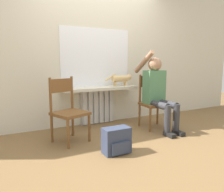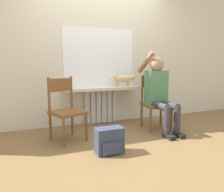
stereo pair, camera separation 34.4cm
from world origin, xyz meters
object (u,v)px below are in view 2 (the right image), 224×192
Objects in this scene: chair_right at (155,102)px; cat at (125,79)px; person at (159,90)px; backpack at (109,141)px; chair_left at (66,109)px.

cat is at bearing 126.12° from chair_right.
person is 1.32m from backpack.
person is at bearing 27.72° from backpack.
person is (1.47, -0.12, 0.21)m from chair_left.
person is (-0.01, -0.12, 0.21)m from chair_right.
person reaches higher than chair_right.
backpack is at bearing -140.48° from chair_right.
person reaches higher than backpack.
chair_right is 1.68× the size of cat.
chair_right is 0.72m from cat.
person is 3.91× the size of backpack.
cat is (-0.30, 0.54, 0.37)m from chair_right.
backpack is at bearing -122.60° from cat.
cat is at bearing 113.98° from person.
cat is 1.61× the size of backpack.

